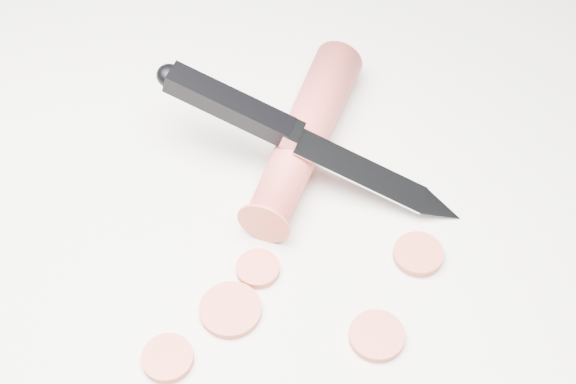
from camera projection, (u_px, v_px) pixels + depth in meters
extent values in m
plane|color=silver|center=(275.00, 226.00, 0.56)|extent=(2.40, 2.40, 0.00)
cylinder|color=#CA3F39|center=(305.00, 135.00, 0.59)|extent=(0.11, 0.17, 0.03)
cylinder|color=#D3523B|center=(258.00, 269.00, 0.53)|extent=(0.03, 0.03, 0.01)
cylinder|color=#D3523B|center=(418.00, 254.00, 0.54)|extent=(0.03, 0.03, 0.01)
cylinder|color=#D3523B|center=(377.00, 336.00, 0.50)|extent=(0.04, 0.04, 0.01)
cylinder|color=#D3523B|center=(168.00, 358.00, 0.49)|extent=(0.03, 0.03, 0.01)
cylinder|color=#D3523B|center=(230.00, 310.00, 0.51)|extent=(0.04, 0.04, 0.01)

